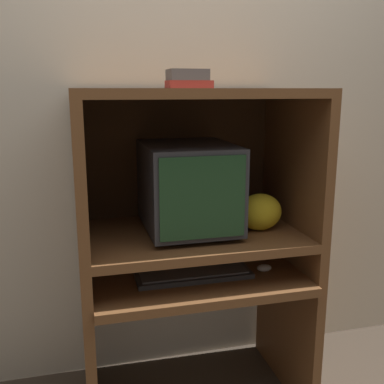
{
  "coord_description": "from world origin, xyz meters",
  "views": [
    {
      "loc": [
        -0.46,
        -1.46,
        1.39
      ],
      "look_at": [
        -0.01,
        0.3,
        0.97
      ],
      "focal_mm": 42.0,
      "sensor_mm": 36.0,
      "label": 1
    }
  ],
  "objects_px": {
    "crt_monitor": "(188,186)",
    "mouse": "(264,268)",
    "keyboard": "(194,274)",
    "snack_bag": "(260,212)",
    "book_stack": "(188,79)"
  },
  "relations": [
    {
      "from": "crt_monitor",
      "to": "mouse",
      "type": "height_order",
      "value": "crt_monitor"
    },
    {
      "from": "keyboard",
      "to": "snack_bag",
      "type": "xyz_separation_m",
      "value": [
        0.3,
        0.04,
        0.24
      ]
    },
    {
      "from": "keyboard",
      "to": "mouse",
      "type": "relative_size",
      "value": 7.47
    },
    {
      "from": "book_stack",
      "to": "keyboard",
      "type": "bearing_deg",
      "value": -91.95
    },
    {
      "from": "crt_monitor",
      "to": "keyboard",
      "type": "distance_m",
      "value": 0.36
    },
    {
      "from": "mouse",
      "to": "keyboard",
      "type": "bearing_deg",
      "value": 177.39
    },
    {
      "from": "crt_monitor",
      "to": "book_stack",
      "type": "xyz_separation_m",
      "value": [
        -0.0,
        0.0,
        0.43
      ]
    },
    {
      "from": "keyboard",
      "to": "snack_bag",
      "type": "distance_m",
      "value": 0.38
    },
    {
      "from": "snack_bag",
      "to": "book_stack",
      "type": "xyz_separation_m",
      "value": [
        -0.3,
        0.07,
        0.55
      ]
    },
    {
      "from": "crt_monitor",
      "to": "snack_bag",
      "type": "bearing_deg",
      "value": -12.72
    },
    {
      "from": "mouse",
      "to": "snack_bag",
      "type": "distance_m",
      "value": 0.24
    },
    {
      "from": "keyboard",
      "to": "snack_bag",
      "type": "bearing_deg",
      "value": 6.84
    },
    {
      "from": "crt_monitor",
      "to": "snack_bag",
      "type": "height_order",
      "value": "crt_monitor"
    },
    {
      "from": "crt_monitor",
      "to": "book_stack",
      "type": "height_order",
      "value": "book_stack"
    },
    {
      "from": "mouse",
      "to": "snack_bag",
      "type": "xyz_separation_m",
      "value": [
        -0.01,
        0.05,
        0.23
      ]
    }
  ]
}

